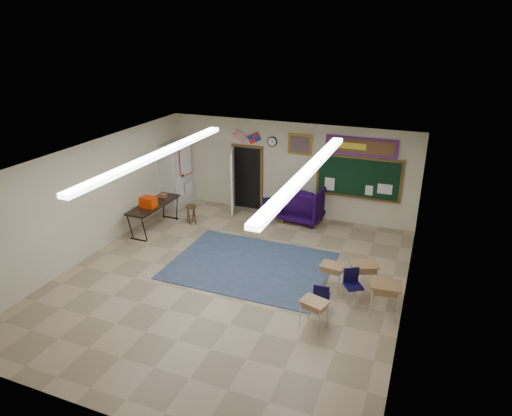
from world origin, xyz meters
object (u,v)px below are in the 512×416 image
at_px(folding_table, 154,215).
at_px(wooden_stool, 191,214).
at_px(student_desk_front_right, 363,276).
at_px(student_desk_front_left, 332,276).
at_px(wingback_armchair, 303,203).

xyz_separation_m(folding_table, wooden_stool, (0.82, 0.77, -0.14)).
height_order(student_desk_front_right, folding_table, folding_table).
distance_m(student_desk_front_left, wooden_stool, 5.35).
height_order(wingback_armchair, student_desk_front_right, wingback_armchair).
relative_size(student_desk_front_left, student_desk_front_right, 0.88).
relative_size(student_desk_front_left, wooden_stool, 1.12).
bearing_deg(student_desk_front_left, wingback_armchair, 122.28).
distance_m(wingback_armchair, folding_table, 4.58).
xyz_separation_m(student_desk_front_right, wooden_stool, (-5.59, 1.97, -0.11)).
height_order(student_desk_front_left, student_desk_front_right, student_desk_front_right).
bearing_deg(folding_table, wingback_armchair, 30.81).
distance_m(student_desk_front_left, student_desk_front_right, 0.71).
height_order(student_desk_front_right, wooden_stool, student_desk_front_right).
bearing_deg(wingback_armchair, student_desk_front_right, 130.03).
distance_m(wingback_armchair, student_desk_front_right, 4.28).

